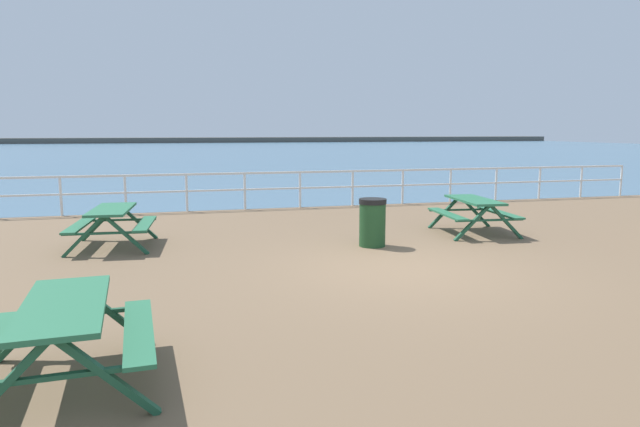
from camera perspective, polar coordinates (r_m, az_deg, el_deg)
name	(u,v)px	position (r m, az deg, el deg)	size (l,w,h in m)	color
ground_plane	(403,275)	(9.53, 8.41, -6.15)	(30.00, 24.00, 0.20)	brown
sea_band	(207,151)	(61.37, -11.43, 6.20)	(142.00, 90.00, 0.01)	#476B84
distant_shoreline	(192,143)	(104.30, -12.88, 7.03)	(142.00, 6.00, 1.80)	#4C4C47
seaward_railing	(300,183)	(16.70, -2.04, 3.15)	(23.07, 0.07, 1.08)	white
picnic_table_near_left	(474,207)	(12.96, 15.36, 0.60)	(1.70, 1.94, 0.80)	#286B47
picnic_table_near_right	(65,323)	(5.59, -24.45, -10.12)	(1.64, 1.89, 0.80)	#286B47
picnic_table_mid_centre	(112,218)	(11.74, -20.35, -0.42)	(1.66, 1.91, 0.80)	#286B47
litter_bin	(372,222)	(11.17, 5.34, -0.89)	(0.55, 0.55, 0.95)	#1E4723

